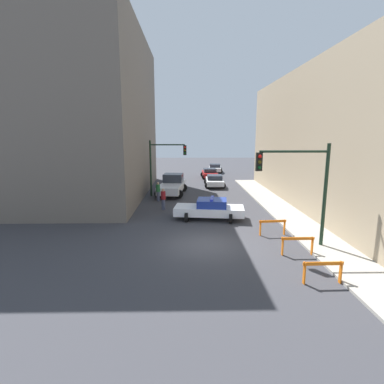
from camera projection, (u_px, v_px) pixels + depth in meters
ground_plane at (207, 245)px, 15.81m from camera, size 120.00×120.00×0.00m
sidewalk_right at (323, 243)px, 15.91m from camera, size 2.40×44.00×0.12m
building_corner_left at (69, 116)px, 27.92m from camera, size 14.00×20.00×14.94m
building_right at (375, 139)px, 22.89m from camera, size 12.00×28.00×10.73m
traffic_light_near at (303, 180)px, 14.85m from camera, size 3.64×0.35×5.20m
traffic_light_far at (162, 160)px, 27.78m from camera, size 3.44×0.35×5.20m
police_car at (210, 209)px, 20.50m from camera, size 4.89×2.73×1.52m
white_truck at (172, 185)px, 29.01m from camera, size 3.02×5.59×1.90m
parked_car_near at (215, 181)px, 33.35m from camera, size 2.35×4.35×1.31m
parked_car_mid at (210, 173)px, 39.76m from camera, size 2.34×4.34×1.31m
parked_car_far at (215, 168)px, 45.78m from camera, size 2.54×4.45×1.31m
pedestrian_crossing at (163, 199)px, 23.05m from camera, size 0.49×0.49×1.66m
pedestrian_corner at (158, 191)px, 26.11m from camera, size 0.47×0.47×1.66m
barrier_front at (323, 269)px, 11.60m from camera, size 1.60×0.20×0.90m
barrier_mid at (298, 243)px, 14.38m from camera, size 1.60×0.18×0.90m
barrier_back at (273, 225)px, 17.23m from camera, size 1.60×0.29×0.90m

